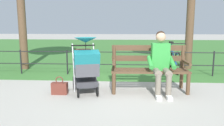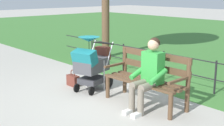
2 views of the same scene
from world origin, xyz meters
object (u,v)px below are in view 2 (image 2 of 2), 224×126
object	(u,v)px
stroller	(91,63)
handbag	(73,80)
park_bench	(148,76)
person_on_bench	(149,72)

from	to	relation	value
stroller	handbag	world-z (taller)	stroller
park_bench	stroller	bearing A→B (deg)	12.55
person_on_bench	handbag	size ratio (longest dim) A/B	3.45
person_on_bench	handbag	distance (m)	2.13
park_bench	stroller	world-z (taller)	stroller
stroller	handbag	size ratio (longest dim) A/B	3.11
person_on_bench	handbag	xyz separation A→B (m)	(2.05, 0.19, -0.55)
park_bench	stroller	size ratio (longest dim) A/B	1.41
handbag	park_bench	bearing A→B (deg)	-167.37
person_on_bench	stroller	distance (m)	1.53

